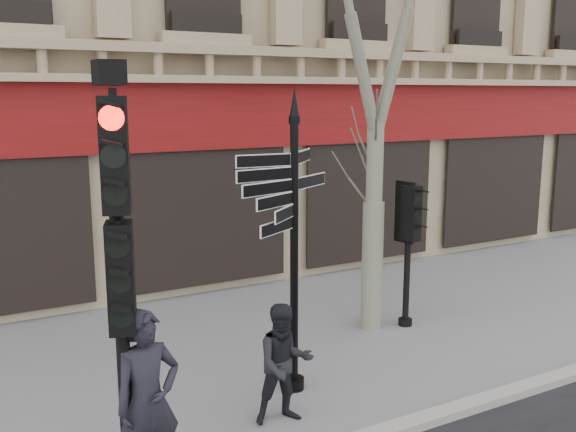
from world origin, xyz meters
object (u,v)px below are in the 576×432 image
object	(u,v)px
pedestrian_a	(148,402)
pedestrian_b	(285,364)
fingerpost	(294,192)
traffic_signal_main	(117,232)
traffic_signal_secondary	(408,229)

from	to	relation	value
pedestrian_a	pedestrian_b	bearing A→B (deg)	7.25
fingerpost	traffic_signal_main	world-z (taller)	traffic_signal_main
traffic_signal_main	fingerpost	bearing A→B (deg)	42.89
fingerpost	traffic_signal_secondary	xyz separation A→B (m)	(2.95, 1.21, -1.02)
traffic_signal_main	pedestrian_a	distance (m)	1.78
fingerpost	pedestrian_b	bearing A→B (deg)	-146.62
traffic_signal_secondary	pedestrian_b	bearing A→B (deg)	-161.04
traffic_signal_main	pedestrian_b	bearing A→B (deg)	31.55
traffic_signal_secondary	pedestrian_b	distance (m)	4.11
traffic_signal_main	traffic_signal_secondary	xyz separation A→B (m)	(5.58, 2.43, -1.00)
traffic_signal_main	pedestrian_a	world-z (taller)	traffic_signal_main
traffic_signal_main	pedestrian_b	world-z (taller)	traffic_signal_main
traffic_signal_secondary	pedestrian_a	size ratio (longest dim) A/B	1.28
traffic_signal_main	pedestrian_a	xyz separation A→B (m)	(0.20, -0.07, -1.77)
fingerpost	pedestrian_b	distance (m)	2.20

